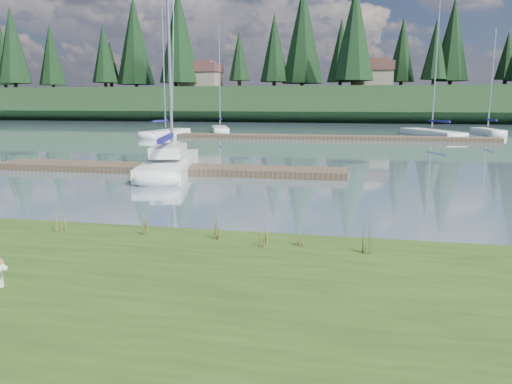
# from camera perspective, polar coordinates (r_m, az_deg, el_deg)

# --- Properties ---
(ground) EXTENTS (200.00, 200.00, 0.00)m
(ground) POSITION_cam_1_polar(r_m,az_deg,el_deg) (41.94, 5.76, 6.07)
(ground) COLOR slate
(ground) RESTS_ON ground
(bank) EXTENTS (60.00, 9.00, 0.35)m
(bank) POSITION_cam_1_polar(r_m,az_deg,el_deg) (7.71, -25.18, -12.94)
(bank) COLOR #304E18
(bank) RESTS_ON ground
(ridge) EXTENTS (200.00, 20.00, 5.00)m
(ridge) POSITION_cam_1_polar(r_m,az_deg,el_deg) (84.71, 8.96, 9.83)
(ridge) COLOR black
(ridge) RESTS_ON ground
(sailboat_main) EXTENTS (4.04, 9.49, 13.37)m
(sailboat_main) POSITION_cam_1_polar(r_m,az_deg,el_deg) (23.52, -9.53, 3.68)
(sailboat_main) COLOR white
(sailboat_main) RESTS_ON ground
(dock_near) EXTENTS (16.00, 2.00, 0.30)m
(dock_near) POSITION_cam_1_polar(r_m,az_deg,el_deg) (22.45, -10.37, 2.64)
(dock_near) COLOR #4C3D2C
(dock_near) RESTS_ON ground
(dock_far) EXTENTS (26.00, 2.20, 0.30)m
(dock_far) POSITION_cam_1_polar(r_m,az_deg,el_deg) (41.76, 8.51, 6.20)
(dock_far) COLOR #4C3D2C
(dock_far) RESTS_ON ground
(sailboat_bg_0) EXTENTS (2.36, 7.71, 11.04)m
(sailboat_bg_0) POSITION_cam_1_polar(r_m,az_deg,el_deg) (45.91, -9.87, 6.74)
(sailboat_bg_0) COLOR white
(sailboat_bg_0) RESTS_ON ground
(sailboat_bg_1) EXTENTS (3.57, 7.03, 10.51)m
(sailboat_bg_1) POSITION_cam_1_polar(r_m,az_deg,el_deg) (50.66, -4.16, 7.20)
(sailboat_bg_1) COLOR white
(sailboat_bg_1) RESTS_ON ground
(sailboat_bg_3) EXTENTS (5.23, 9.44, 13.69)m
(sailboat_bg_3) POSITION_cam_1_polar(r_m,az_deg,el_deg) (47.74, 18.95, 6.47)
(sailboat_bg_3) COLOR white
(sailboat_bg_3) RESTS_ON ground
(sailboat_bg_4) EXTENTS (2.11, 6.53, 9.64)m
(sailboat_bg_4) POSITION_cam_1_polar(r_m,az_deg,el_deg) (51.82, 24.73, 6.35)
(sailboat_bg_4) COLOR white
(sailboat_bg_4) RESTS_ON ground
(weed_0) EXTENTS (0.17, 0.14, 0.57)m
(weed_0) POSITION_cam_1_polar(r_m,az_deg,el_deg) (10.68, -12.75, -3.48)
(weed_0) COLOR #475B23
(weed_0) RESTS_ON bank
(weed_1) EXTENTS (0.17, 0.14, 0.58)m
(weed_1) POSITION_cam_1_polar(r_m,az_deg,el_deg) (10.11, -4.47, -4.01)
(weed_1) COLOR #475B23
(weed_1) RESTS_ON bank
(weed_2) EXTENTS (0.17, 0.14, 0.56)m
(weed_2) POSITION_cam_1_polar(r_m,az_deg,el_deg) (9.57, 0.78, -4.87)
(weed_2) COLOR #475B23
(weed_2) RESTS_ON bank
(weed_3) EXTENTS (0.17, 0.14, 0.53)m
(weed_3) POSITION_cam_1_polar(r_m,az_deg,el_deg) (11.51, -21.51, -3.05)
(weed_3) COLOR #475B23
(weed_3) RESTS_ON bank
(weed_4) EXTENTS (0.17, 0.14, 0.37)m
(weed_4) POSITION_cam_1_polar(r_m,az_deg,el_deg) (9.67, 4.94, -5.23)
(weed_4) COLOR #475B23
(weed_4) RESTS_ON bank
(weed_5) EXTENTS (0.17, 0.14, 0.61)m
(weed_5) POSITION_cam_1_polar(r_m,az_deg,el_deg) (9.33, 12.66, -5.39)
(weed_5) COLOR #475B23
(weed_5) RESTS_ON bank
(mud_lip) EXTENTS (60.00, 0.50, 0.14)m
(mud_lip) POSITION_cam_1_polar(r_m,az_deg,el_deg) (11.34, -11.73, -5.35)
(mud_lip) COLOR #33281C
(mud_lip) RESTS_ON ground
(conifer_0) EXTENTS (5.72, 5.72, 14.15)m
(conifer_0) POSITION_cam_1_polar(r_m,az_deg,el_deg) (99.00, -26.08, 14.87)
(conifer_0) COLOR #382619
(conifer_0) RESTS_ON ridge
(conifer_1) EXTENTS (4.40, 4.40, 11.30)m
(conifer_1) POSITION_cam_1_polar(r_m,az_deg,el_deg) (94.14, -16.97, 14.91)
(conifer_1) COLOR #382619
(conifer_1) RESTS_ON ridge
(conifer_2) EXTENTS (6.60, 6.60, 16.05)m
(conifer_2) POSITION_cam_1_polar(r_m,az_deg,el_deg) (85.50, -8.80, 17.26)
(conifer_2) COLOR #382619
(conifer_2) RESTS_ON ridge
(conifer_3) EXTENTS (4.84, 4.84, 12.25)m
(conifer_3) POSITION_cam_1_polar(r_m,az_deg,el_deg) (85.27, 2.11, 16.16)
(conifer_3) COLOR #382619
(conifer_3) RESTS_ON ridge
(conifer_4) EXTENTS (6.16, 6.16, 15.10)m
(conifer_4) POSITION_cam_1_polar(r_m,az_deg,el_deg) (78.24, 11.21, 17.50)
(conifer_4) COLOR #382619
(conifer_4) RESTS_ON ridge
(conifer_5) EXTENTS (3.96, 3.96, 10.35)m
(conifer_5) POSITION_cam_1_polar(r_m,az_deg,el_deg) (82.63, 19.84, 15.13)
(conifer_5) COLOR #382619
(conifer_5) RESTS_ON ridge
(house_0) EXTENTS (6.30, 5.30, 4.65)m
(house_0) POSITION_cam_1_polar(r_m,az_deg,el_deg) (85.87, -6.28, 13.11)
(house_0) COLOR gray
(house_0) RESTS_ON ridge
(house_1) EXTENTS (6.30, 5.30, 4.65)m
(house_1) POSITION_cam_1_polar(r_m,az_deg,el_deg) (82.71, 13.24, 13.01)
(house_1) COLOR gray
(house_1) RESTS_ON ridge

